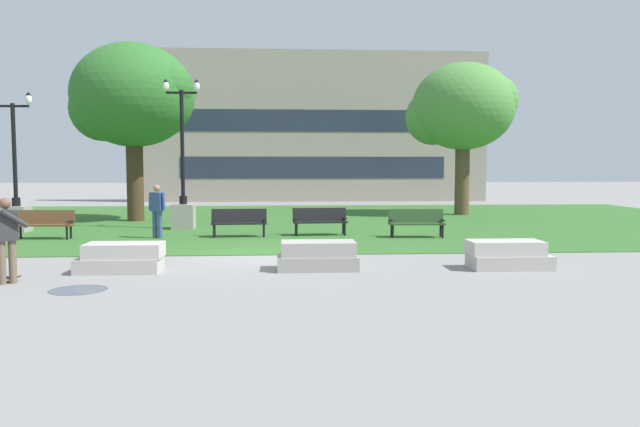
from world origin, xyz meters
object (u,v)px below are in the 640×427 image
(park_bench_far_right, at_px, (320,220))
(lamp_post_right, at_px, (16,204))
(park_bench_near_left, at_px, (239,221))
(lamp_post_center, at_px, (183,199))
(concrete_block_right, at_px, (507,255))
(person_bystander_near_lawn, at_px, (157,208))
(person_skateboarder, at_px, (6,235))
(park_bench_near_right, at_px, (45,222))
(concrete_block_center, at_px, (122,258))
(park_bench_far_left, at_px, (416,221))
(concrete_block_left, at_px, (318,256))

(park_bench_far_right, height_order, lamp_post_right, lamp_post_right)
(park_bench_near_left, distance_m, lamp_post_center, 3.54)
(concrete_block_right, height_order, lamp_post_right, lamp_post_right)
(concrete_block_right, xyz_separation_m, person_bystander_near_lawn, (-9.09, 6.38, 0.68))
(park_bench_near_left, bearing_deg, person_skateboarder, -117.35)
(park_bench_far_right, height_order, lamp_post_center, lamp_post_center)
(park_bench_near_right, xyz_separation_m, lamp_post_right, (-1.75, 2.15, 0.47))
(lamp_post_center, bearing_deg, person_bystander_near_lawn, -97.19)
(park_bench_near_right, bearing_deg, concrete_block_center, -57.86)
(park_bench_far_right, relative_size, lamp_post_center, 0.34)
(lamp_post_center, bearing_deg, person_skateboarder, -99.85)
(lamp_post_center, height_order, person_bystander_near_lawn, lamp_post_center)
(park_bench_near_right, bearing_deg, concrete_block_right, -27.00)
(park_bench_far_left, bearing_deg, lamp_post_right, 169.73)
(concrete_block_right, bearing_deg, concrete_block_center, 179.46)
(park_bench_near_right, bearing_deg, person_bystander_near_lawn, -0.95)
(person_skateboarder, bearing_deg, concrete_block_right, 6.41)
(person_skateboarder, bearing_deg, park_bench_far_right, 50.44)
(park_bench_near_left, relative_size, person_bystander_near_lawn, 1.07)
(concrete_block_center, relative_size, park_bench_far_left, 1.01)
(concrete_block_left, bearing_deg, person_skateboarder, -168.15)
(lamp_post_center, xyz_separation_m, person_bystander_near_lawn, (-0.37, -2.94, -0.13))
(park_bench_near_right, bearing_deg, park_bench_far_right, 3.18)
(concrete_block_left, height_order, park_bench_near_right, park_bench_near_right)
(concrete_block_left, relative_size, lamp_post_right, 0.37)
(concrete_block_right, relative_size, lamp_post_right, 0.38)
(concrete_block_right, distance_m, park_bench_near_right, 14.18)
(park_bench_near_right, xyz_separation_m, person_bystander_near_lawn, (3.54, -0.06, 0.44))
(concrete_block_right, relative_size, park_bench_far_right, 1.01)
(park_bench_near_left, bearing_deg, lamp_post_right, 165.99)
(concrete_block_right, height_order, park_bench_near_left, park_bench_near_left)
(concrete_block_left, relative_size, concrete_block_right, 0.98)
(concrete_block_left, xyz_separation_m, park_bench_near_right, (-8.32, 6.31, 0.23))
(concrete_block_center, xyz_separation_m, lamp_post_center, (-0.08, 9.24, 0.81))
(park_bench_near_left, bearing_deg, concrete_block_center, -108.06)
(concrete_block_left, bearing_deg, park_bench_far_right, 86.07)
(concrete_block_center, xyz_separation_m, concrete_block_right, (8.64, -0.08, 0.00))
(person_skateboarder, bearing_deg, lamp_post_center, 80.15)
(concrete_block_right, distance_m, lamp_post_center, 12.79)
(park_bench_near_right, bearing_deg, park_bench_near_left, 1.72)
(person_skateboarder, height_order, park_bench_far_left, person_skateboarder)
(lamp_post_center, height_order, lamp_post_right, lamp_post_center)
(lamp_post_right, bearing_deg, park_bench_far_left, -10.27)
(concrete_block_left, height_order, lamp_post_right, lamp_post_right)
(lamp_post_right, bearing_deg, concrete_block_center, -55.98)
(park_bench_far_left, distance_m, park_bench_far_right, 3.19)
(concrete_block_right, xyz_separation_m, person_skateboarder, (-10.54, -1.18, 0.67))
(concrete_block_center, distance_m, concrete_block_right, 8.64)
(park_bench_far_left, relative_size, lamp_post_center, 0.33)
(person_skateboarder, xyz_separation_m, park_bench_near_left, (4.04, 7.80, -0.44))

